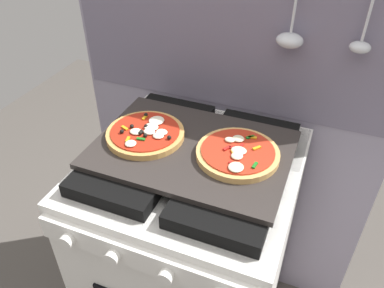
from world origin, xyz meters
The scene contains 5 objects.
kitchen_backsplash centered at (0.00, 0.33, 0.79)m, with size 1.10×0.09×1.55m.
stove centered at (0.00, 0.00, 0.45)m, with size 0.60×0.64×0.90m.
baking_tray centered at (0.00, 0.00, 0.91)m, with size 0.54×0.38×0.02m, color #2D2826.
pizza_left centered at (-0.14, -0.01, 0.93)m, with size 0.22×0.22×0.03m.
pizza_right centered at (0.13, 0.01, 0.93)m, with size 0.22×0.22×0.03m.
Camera 1 is at (0.32, -0.78, 1.56)m, focal length 35.78 mm.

